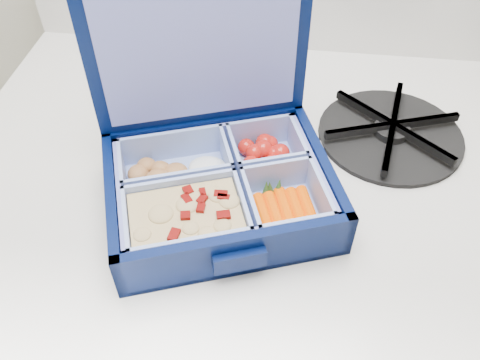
% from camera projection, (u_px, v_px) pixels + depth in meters
% --- Properties ---
extents(stove, '(0.64, 0.64, 0.96)m').
position_uv_depth(stove, '(235.00, 360.00, 0.91)').
color(stove, silver).
rests_on(stove, floor).
extents(bento_box, '(0.26, 0.23, 0.05)m').
position_uv_depth(bento_box, '(220.00, 190.00, 0.50)').
color(bento_box, '#010D38').
rests_on(bento_box, stove).
extents(burner_grate, '(0.21, 0.21, 0.02)m').
position_uv_depth(burner_grate, '(392.00, 129.00, 0.59)').
color(burner_grate, black).
rests_on(burner_grate, stove).
extents(burner_grate_rear, '(0.18, 0.18, 0.02)m').
position_uv_depth(burner_grate_rear, '(157.00, 65.00, 0.69)').
color(burner_grate_rear, black).
rests_on(burner_grate_rear, stove).
extents(fork, '(0.12, 0.14, 0.01)m').
position_uv_depth(fork, '(329.00, 140.00, 0.59)').
color(fork, '#A9A8AA').
rests_on(fork, stove).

